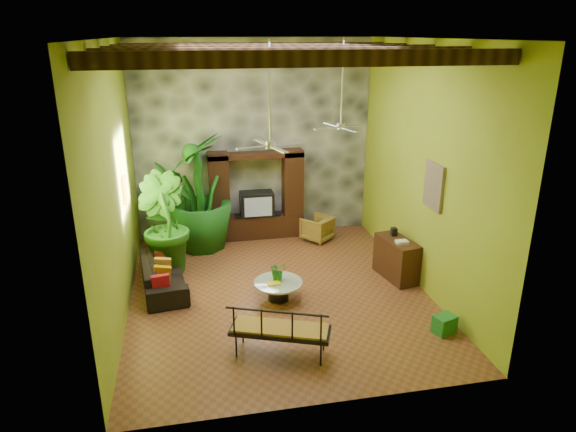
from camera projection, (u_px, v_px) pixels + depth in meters
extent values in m
plane|color=brown|center=(279.00, 292.00, 10.70)|extent=(7.00, 7.00, 0.00)
cube|color=silver|center=(277.00, 38.00, 9.01)|extent=(6.00, 7.00, 0.02)
cube|color=olive|center=(253.00, 140.00, 13.08)|extent=(6.00, 0.02, 5.00)
cube|color=olive|center=(115.00, 185.00, 9.30)|extent=(0.02, 7.00, 5.00)
cube|color=olive|center=(423.00, 168.00, 10.40)|extent=(0.02, 7.00, 5.00)
cube|color=#3C4045|center=(254.00, 141.00, 13.03)|extent=(5.98, 0.10, 4.98)
cube|color=#352011|center=(312.00, 59.00, 6.68)|extent=(5.95, 0.16, 0.22)
cube|color=#352011|center=(292.00, 55.00, 7.88)|extent=(5.95, 0.16, 0.22)
cube|color=#352011|center=(277.00, 52.00, 9.08)|extent=(5.95, 0.16, 0.22)
cube|color=#352011|center=(265.00, 49.00, 10.28)|extent=(5.95, 0.16, 0.22)
cube|color=#352011|center=(257.00, 48.00, 11.48)|extent=(5.95, 0.16, 0.22)
cube|color=black|center=(257.00, 226.00, 13.49)|extent=(2.40, 0.50, 0.60)
cube|color=black|center=(219.00, 192.00, 12.98)|extent=(0.50, 0.48, 2.00)
cube|color=black|center=(293.00, 187.00, 13.33)|extent=(0.50, 0.48, 2.00)
cube|color=black|center=(256.00, 155.00, 12.85)|extent=(2.40, 0.48, 0.12)
cube|color=black|center=(257.00, 204.00, 13.27)|extent=(0.85, 0.52, 0.62)
cube|color=#8C99A8|center=(258.00, 207.00, 13.02)|extent=(0.70, 0.02, 0.50)
cylinder|color=#BCBDC1|center=(270.00, 94.00, 8.90)|extent=(0.04, 0.04, 1.80)
cylinder|color=#BCBDC1|center=(270.00, 145.00, 9.21)|extent=(0.18, 0.18, 0.12)
cube|color=#BCBDC1|center=(288.00, 144.00, 9.37)|extent=(0.58, 0.26, 0.01)
cube|color=#BCBDC1|center=(262.00, 142.00, 9.52)|extent=(0.26, 0.58, 0.01)
cube|color=#BCBDC1|center=(252.00, 148.00, 9.07)|extent=(0.58, 0.26, 0.01)
cube|color=#BCBDC1|center=(279.00, 150.00, 8.91)|extent=(0.26, 0.58, 0.01)
cylinder|color=#BCBDC1|center=(342.00, 83.00, 10.71)|extent=(0.04, 0.04, 1.80)
cylinder|color=#BCBDC1|center=(341.00, 126.00, 11.02)|extent=(0.18, 0.18, 0.12)
cube|color=#BCBDC1|center=(355.00, 126.00, 11.17)|extent=(0.58, 0.26, 0.01)
cube|color=#BCBDC1|center=(332.00, 125.00, 11.33)|extent=(0.26, 0.58, 0.01)
cube|color=#BCBDC1|center=(326.00, 128.00, 10.87)|extent=(0.58, 0.26, 0.01)
cube|color=#BCBDC1|center=(350.00, 130.00, 10.72)|extent=(0.26, 0.58, 0.01)
cube|color=yellow|center=(125.00, 190.00, 10.36)|extent=(0.06, 0.32, 0.55)
cube|color=#22567D|center=(434.00, 186.00, 9.91)|extent=(0.06, 0.70, 0.90)
imported|color=black|center=(163.00, 274.00, 10.78)|extent=(1.08, 2.20, 0.62)
imported|color=olive|center=(317.00, 228.00, 13.28)|extent=(0.97, 0.97, 0.63)
imported|color=#1E5917|center=(172.00, 209.00, 12.29)|extent=(1.29, 1.42, 2.23)
imported|color=#24691B|center=(163.00, 224.00, 11.28)|extent=(1.57, 1.59, 2.25)
imported|color=#175717|center=(199.00, 193.00, 12.45)|extent=(1.99, 1.99, 2.86)
cylinder|color=black|center=(278.00, 292.00, 10.33)|extent=(0.41, 0.41, 0.36)
cylinder|color=silver|center=(278.00, 283.00, 10.26)|extent=(0.98, 0.98, 0.04)
imported|color=#1E6B1C|center=(278.00, 271.00, 10.29)|extent=(0.42, 0.40, 0.38)
cube|color=gold|center=(274.00, 283.00, 10.16)|extent=(0.26, 0.20, 0.03)
cube|color=black|center=(280.00, 330.00, 8.49)|extent=(1.74, 1.11, 0.07)
cube|color=#A7762C|center=(280.00, 328.00, 8.48)|extent=(1.65, 1.03, 0.06)
cube|color=black|center=(284.00, 326.00, 8.12)|extent=(1.56, 0.63, 0.54)
cube|color=#351F10|center=(397.00, 259.00, 11.18)|extent=(0.70, 1.19, 0.89)
cube|color=#1E721F|center=(444.00, 324.00, 9.20)|extent=(0.45, 0.39, 0.33)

